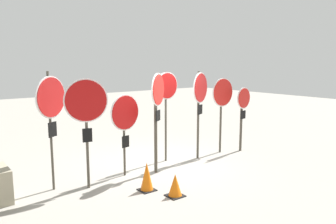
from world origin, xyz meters
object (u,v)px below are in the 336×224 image
at_px(stop_sign_2, 125,117).
at_px(stop_sign_3, 157,103).
at_px(traffic_cone_1, 147,177).
at_px(stop_sign_5, 200,95).
at_px(traffic_cone_0, 175,185).
at_px(stop_sign_0, 51,104).
at_px(stop_sign_1, 86,108).
at_px(stop_sign_4, 167,94).
at_px(stop_sign_6, 222,98).
at_px(stop_sign_7, 243,107).

height_order(stop_sign_2, stop_sign_3, stop_sign_3).
bearing_deg(stop_sign_2, traffic_cone_1, -107.57).
xyz_separation_m(stop_sign_5, traffic_cone_0, (-2.26, -1.70, -1.61)).
distance_m(stop_sign_0, stop_sign_2, 1.75).
distance_m(stop_sign_0, traffic_cone_1, 2.56).
xyz_separation_m(stop_sign_2, stop_sign_3, (0.76, -0.28, 0.32)).
xyz_separation_m(stop_sign_0, stop_sign_1, (0.61, -0.39, -0.10)).
relative_size(stop_sign_4, stop_sign_5, 1.00).
height_order(stop_sign_1, traffic_cone_1, stop_sign_1).
height_order(stop_sign_2, stop_sign_6, stop_sign_6).
xyz_separation_m(stop_sign_4, stop_sign_7, (2.52, -0.58, -0.51)).
bearing_deg(stop_sign_7, stop_sign_0, 169.67).
distance_m(stop_sign_0, stop_sign_1, 0.73).
bearing_deg(stop_sign_5, stop_sign_3, 166.72).
bearing_deg(stop_sign_5, stop_sign_7, -29.69).
height_order(stop_sign_1, stop_sign_3, stop_sign_3).
bearing_deg(stop_sign_1, traffic_cone_1, -28.78).
xyz_separation_m(stop_sign_4, traffic_cone_0, (-1.35, -2.06, -1.67)).
bearing_deg(stop_sign_2, stop_sign_4, 1.24).
xyz_separation_m(stop_sign_2, stop_sign_6, (3.40, 0.02, 0.23)).
distance_m(stop_sign_1, stop_sign_2, 1.15).
height_order(stop_sign_3, stop_sign_4, stop_sign_3).
bearing_deg(stop_sign_3, stop_sign_4, 5.08).
bearing_deg(stop_sign_4, stop_sign_7, -17.14).
bearing_deg(stop_sign_1, stop_sign_3, 11.94).
bearing_deg(traffic_cone_0, stop_sign_1, 130.08).
height_order(stop_sign_0, stop_sign_3, stop_sign_0).
relative_size(stop_sign_5, stop_sign_7, 1.25).
relative_size(stop_sign_2, stop_sign_6, 0.87).
relative_size(stop_sign_6, stop_sign_7, 1.15).
xyz_separation_m(stop_sign_0, stop_sign_3, (2.45, -0.43, -0.11)).
relative_size(stop_sign_7, traffic_cone_0, 4.18).
xyz_separation_m(stop_sign_0, stop_sign_5, (4.12, -0.18, -0.05)).
xyz_separation_m(stop_sign_4, stop_sign_6, (1.88, -0.31, -0.21)).
xyz_separation_m(stop_sign_0, traffic_cone_0, (1.87, -1.88, -1.66)).
bearing_deg(stop_sign_6, stop_sign_0, 177.76).
relative_size(stop_sign_1, stop_sign_4, 0.97).
height_order(stop_sign_4, stop_sign_7, stop_sign_4).
height_order(stop_sign_4, stop_sign_6, stop_sign_4).
xyz_separation_m(stop_sign_3, stop_sign_4, (0.76, 0.62, 0.12)).
bearing_deg(traffic_cone_1, stop_sign_5, 22.87).
height_order(stop_sign_5, stop_sign_7, stop_sign_5).
bearing_deg(stop_sign_3, stop_sign_7, -33.23).
relative_size(stop_sign_6, traffic_cone_0, 4.79).
height_order(stop_sign_0, stop_sign_1, stop_sign_0).
bearing_deg(stop_sign_2, stop_sign_5, -11.84).
xyz_separation_m(stop_sign_5, traffic_cone_1, (-2.55, -1.08, -1.54)).
distance_m(stop_sign_2, stop_sign_7, 4.05).
bearing_deg(stop_sign_3, traffic_cone_0, -145.99).
relative_size(traffic_cone_0, traffic_cone_1, 0.76).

